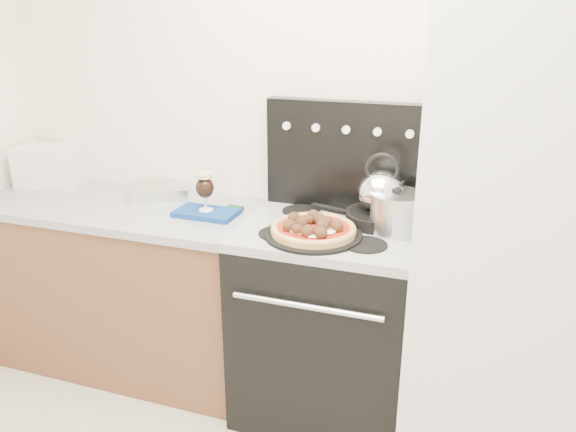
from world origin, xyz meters
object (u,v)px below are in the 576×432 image
at_px(pizza_pan, 313,235).
at_px(skillet, 379,218).
at_px(stove_body, 328,324).
at_px(stock_pot, 396,213).
at_px(pizza, 313,227).
at_px(beer_glass, 205,192).
at_px(base_cabinet, 126,288).
at_px(oven_mitt, 206,213).
at_px(tea_kettle, 381,188).
at_px(toaster_oven, 53,165).
at_px(fridge, 504,243).

height_order(pizza_pan, skillet, skillet).
distance_m(stove_body, pizza_pan, 0.50).
bearing_deg(stock_pot, pizza, -152.07).
distance_m(beer_glass, stock_pot, 0.87).
bearing_deg(base_cabinet, oven_mitt, -2.03).
xyz_separation_m(pizza, tea_kettle, (0.23, 0.24, 0.13)).
xyz_separation_m(beer_glass, pizza, (0.56, -0.13, -0.06)).
bearing_deg(skillet, beer_glass, -172.41).
xyz_separation_m(base_cabinet, toaster_oven, (-0.51, 0.17, 0.58)).
distance_m(base_cabinet, oven_mitt, 0.70).
height_order(base_cabinet, tea_kettle, tea_kettle).
bearing_deg(tea_kettle, stove_body, -156.94).
relative_size(oven_mitt, beer_glass, 1.57).
bearing_deg(beer_glass, oven_mitt, 0.00).
distance_m(stove_body, oven_mitt, 0.76).
height_order(oven_mitt, pizza_pan, pizza_pan).
distance_m(stove_body, pizza, 0.53).
bearing_deg(stove_body, fridge, -2.05).
distance_m(beer_glass, pizza_pan, 0.58).
bearing_deg(stove_body, base_cabinet, 178.70).
height_order(beer_glass, pizza, beer_glass).
distance_m(stove_body, stock_pot, 0.62).
bearing_deg(stove_body, oven_mitt, 179.32).
bearing_deg(beer_glass, stove_body, -0.68).
bearing_deg(stove_body, toaster_oven, 173.12).
distance_m(toaster_oven, skillet, 1.81).
xyz_separation_m(pizza, skillet, (0.23, 0.24, -0.01)).
distance_m(fridge, oven_mitt, 1.30).
distance_m(base_cabinet, pizza, 1.20).
distance_m(base_cabinet, stock_pot, 1.49).
distance_m(oven_mitt, beer_glass, 0.10).
xyz_separation_m(beer_glass, skillet, (0.79, 0.11, -0.07)).
relative_size(fridge, toaster_oven, 5.61).
bearing_deg(beer_glass, skillet, 7.59).
height_order(base_cabinet, beer_glass, beer_glass).
bearing_deg(pizza, base_cabinet, 172.07).
relative_size(toaster_oven, oven_mitt, 1.17).
relative_size(pizza, skillet, 1.19).
bearing_deg(fridge, base_cabinet, 178.41).
relative_size(base_cabinet, tea_kettle, 6.57).
xyz_separation_m(base_cabinet, beer_glass, (0.50, -0.02, 0.59)).
bearing_deg(oven_mitt, beer_glass, 0.00).
height_order(pizza_pan, stock_pot, stock_pot).
relative_size(toaster_oven, stock_pot, 1.55).
bearing_deg(tea_kettle, stock_pot, -48.02).
bearing_deg(skillet, pizza, -134.45).
xyz_separation_m(fridge, pizza_pan, (-0.74, -0.10, -0.02)).
distance_m(oven_mitt, stock_pot, 0.88).
bearing_deg(tea_kettle, oven_mitt, 179.88).
height_order(base_cabinet, skillet, skillet).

